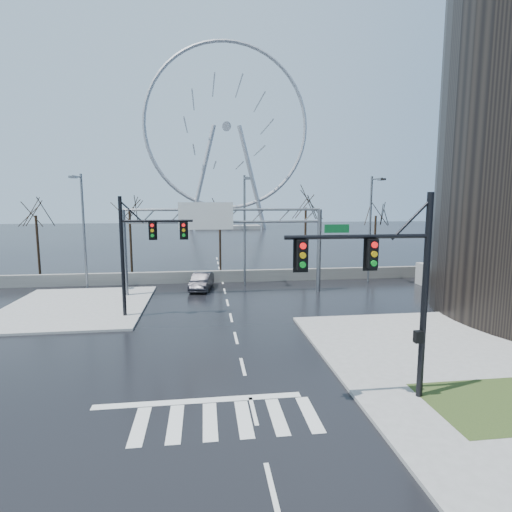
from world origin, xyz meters
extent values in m
plane|color=black|center=(0.00, 0.00, 0.00)|extent=(260.00, 260.00, 0.00)
cube|color=gray|center=(10.00, 2.00, 0.07)|extent=(12.00, 10.00, 0.15)
cube|color=gray|center=(-11.00, 12.00, 0.07)|extent=(10.00, 12.00, 0.15)
cube|color=#283B18|center=(9.00, -5.00, 0.15)|extent=(5.00, 4.00, 0.02)
cube|color=slate|center=(0.00, 20.00, 0.55)|extent=(52.00, 0.50, 1.10)
cylinder|color=black|center=(6.50, -4.00, 4.00)|extent=(0.24, 0.24, 8.00)
cylinder|color=black|center=(3.80, -4.00, 6.40)|extent=(5.40, 0.16, 0.16)
cube|color=black|center=(4.30, -4.15, 5.80)|extent=(0.35, 0.28, 1.05)
cube|color=black|center=(1.70, -4.15, 5.80)|extent=(0.35, 0.28, 1.05)
cylinder|color=black|center=(-7.00, 9.00, 4.00)|extent=(0.24, 0.24, 8.00)
cylinder|color=black|center=(-4.70, 9.00, 6.40)|extent=(4.60, 0.16, 0.16)
cube|color=black|center=(-5.00, 8.85, 5.80)|extent=(0.35, 0.28, 1.05)
cube|color=black|center=(-3.00, 8.85, 5.80)|extent=(0.35, 0.28, 1.05)
cylinder|color=slate|center=(-8.00, 15.00, 3.50)|extent=(0.36, 0.36, 7.00)
cylinder|color=slate|center=(8.00, 15.00, 3.50)|extent=(0.36, 0.36, 7.00)
cylinder|color=slate|center=(0.00, 15.00, 7.00)|extent=(16.00, 0.20, 0.20)
cylinder|color=slate|center=(0.00, 15.00, 6.00)|extent=(16.00, 0.20, 0.20)
cube|color=#0B5724|center=(-1.50, 14.85, 6.50)|extent=(4.20, 0.10, 2.00)
cube|color=silver|center=(-1.50, 14.79, 6.50)|extent=(4.40, 0.02, 2.20)
cylinder|color=slate|center=(-12.00, 18.50, 5.00)|extent=(0.20, 0.20, 10.00)
cylinder|color=slate|center=(-12.00, 17.40, 9.70)|extent=(0.12, 2.20, 0.12)
cube|color=slate|center=(-12.00, 16.40, 9.60)|extent=(0.50, 0.70, 0.18)
cylinder|color=slate|center=(2.00, 18.50, 5.00)|extent=(0.20, 0.20, 10.00)
cylinder|color=slate|center=(2.00, 17.40, 9.70)|extent=(0.12, 2.20, 0.12)
cube|color=slate|center=(2.00, 16.40, 9.60)|extent=(0.50, 0.70, 0.18)
cylinder|color=slate|center=(14.00, 18.50, 5.00)|extent=(0.20, 0.20, 10.00)
cylinder|color=slate|center=(14.00, 17.40, 9.70)|extent=(0.12, 2.20, 0.12)
cube|color=slate|center=(14.00, 16.40, 9.60)|extent=(0.50, 0.70, 0.18)
cylinder|color=black|center=(-18.00, 24.00, 3.15)|extent=(0.24, 0.24, 6.30)
cylinder|color=black|center=(-9.00, 23.50, 3.38)|extent=(0.24, 0.24, 6.75)
cylinder|color=black|center=(0.00, 24.50, 2.93)|extent=(0.24, 0.24, 5.85)
cylinder|color=black|center=(9.00, 23.50, 3.51)|extent=(0.24, 0.24, 7.02)
cylinder|color=black|center=(17.00, 24.00, 3.06)|extent=(0.24, 0.24, 6.12)
cube|color=gray|center=(5.00, 95.00, 0.50)|extent=(18.00, 6.00, 1.00)
torus|color=#B2B2B7|center=(5.00, 95.00, 28.00)|extent=(45.00, 1.00, 45.00)
cylinder|color=#B2B2B7|center=(5.00, 95.00, 28.00)|extent=(2.40, 1.50, 2.40)
cylinder|color=#B2B2B7|center=(-2.00, 95.00, 14.00)|extent=(8.28, 1.20, 28.82)
cylinder|color=#B2B2B7|center=(12.00, 95.00, 14.00)|extent=(8.28, 1.20, 28.82)
imported|color=black|center=(-1.98, 16.95, 0.73)|extent=(2.32, 4.62, 1.46)
camera|label=1|loc=(-1.70, -17.69, 7.65)|focal=28.00mm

